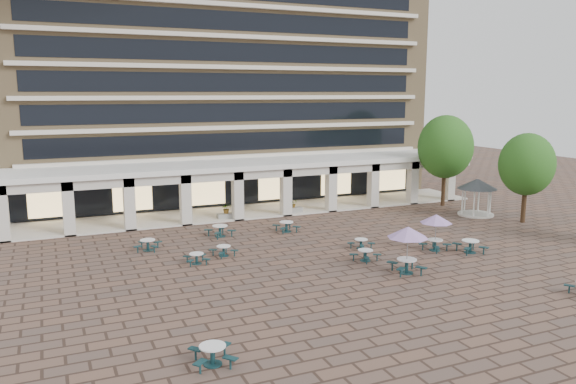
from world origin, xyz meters
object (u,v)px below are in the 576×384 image
planter_left (227,213)px  planter_right (293,208)px  picnic_table_0 (213,353)px  gazebo (477,188)px  picnic_table_2 (470,245)px

planter_left → planter_right: size_ratio=1.00×
picnic_table_0 → gazebo: size_ratio=0.56×
picnic_table_2 → planter_right: 16.36m
gazebo → planter_right: gazebo is taller
gazebo → picnic_table_2: bearing=-133.3°
planter_left → picnic_table_2: bearing=-53.2°
picnic_table_0 → gazebo: (27.48, 16.69, 1.85)m
planter_left → picnic_table_0: bearing=-108.5°
picnic_table_2 → planter_right: size_ratio=1.35×
picnic_table_0 → picnic_table_2: picnic_table_2 is taller
planter_right → gazebo: bearing=-26.1°
gazebo → planter_right: size_ratio=2.19×
picnic_table_0 → planter_right: 27.15m
planter_left → planter_right: 5.92m
picnic_table_2 → gazebo: 12.04m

